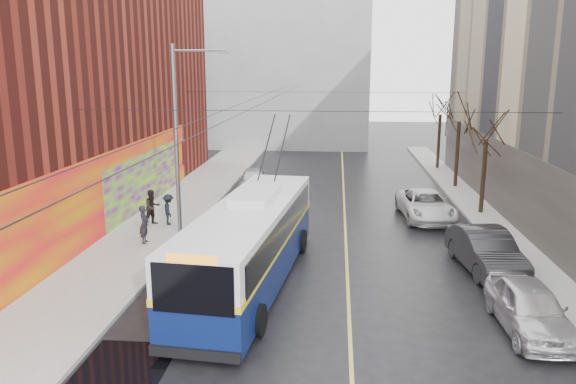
{
  "coord_description": "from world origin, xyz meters",
  "views": [
    {
      "loc": [
        0.99,
        -14.85,
        8.0
      ],
      "look_at": [
        -1.14,
        9.42,
        2.55
      ],
      "focal_mm": 35.0,
      "sensor_mm": 36.0,
      "label": 1
    }
  ],
  "objects_px": {
    "tree_mid": "(460,110)",
    "parked_car_b": "(486,251)",
    "parked_car_c": "(425,205)",
    "following_car": "(253,180)",
    "trolleybus": "(250,242)",
    "pedestrian_a": "(144,224)",
    "tree_near": "(487,125)",
    "streetlight_pole": "(179,138)",
    "pedestrian_b": "(153,207)",
    "pedestrian_c": "(169,209)",
    "tree_far": "(441,104)",
    "parked_car_a": "(530,308)"
  },
  "relations": [
    {
      "from": "streetlight_pole",
      "to": "pedestrian_b",
      "type": "distance_m",
      "value": 4.77
    },
    {
      "from": "streetlight_pole",
      "to": "parked_car_c",
      "type": "xyz_separation_m",
      "value": [
        11.94,
        4.91,
        -4.1
      ]
    },
    {
      "from": "parked_car_b",
      "to": "following_car",
      "type": "height_order",
      "value": "parked_car_b"
    },
    {
      "from": "tree_near",
      "to": "parked_car_a",
      "type": "bearing_deg",
      "value": -98.01
    },
    {
      "from": "trolleybus",
      "to": "parked_car_c",
      "type": "distance_m",
      "value": 12.84
    },
    {
      "from": "parked_car_c",
      "to": "pedestrian_b",
      "type": "distance_m",
      "value": 14.36
    },
    {
      "from": "streetlight_pole",
      "to": "tree_near",
      "type": "xyz_separation_m",
      "value": [
        15.14,
        6.0,
        0.13
      ]
    },
    {
      "from": "tree_far",
      "to": "following_car",
      "type": "distance_m",
      "value": 16.85
    },
    {
      "from": "tree_far",
      "to": "trolleybus",
      "type": "distance_m",
      "value": 27.72
    },
    {
      "from": "streetlight_pole",
      "to": "tree_far",
      "type": "bearing_deg",
      "value": 52.88
    },
    {
      "from": "parked_car_c",
      "to": "pedestrian_a",
      "type": "height_order",
      "value": "pedestrian_a"
    },
    {
      "from": "trolleybus",
      "to": "pedestrian_c",
      "type": "height_order",
      "value": "trolleybus"
    },
    {
      "from": "parked_car_c",
      "to": "pedestrian_c",
      "type": "distance_m",
      "value": 13.55
    },
    {
      "from": "tree_mid",
      "to": "parked_car_b",
      "type": "distance_m",
      "value": 16.65
    },
    {
      "from": "tree_near",
      "to": "pedestrian_a",
      "type": "bearing_deg",
      "value": -157.03
    },
    {
      "from": "trolleybus",
      "to": "pedestrian_a",
      "type": "xyz_separation_m",
      "value": [
        -5.48,
        4.07,
        -0.61
      ]
    },
    {
      "from": "following_car",
      "to": "pedestrian_a",
      "type": "height_order",
      "value": "pedestrian_a"
    },
    {
      "from": "trolleybus",
      "to": "tree_far",
      "type": "bearing_deg",
      "value": 71.76
    },
    {
      "from": "parked_car_b",
      "to": "pedestrian_b",
      "type": "relative_size",
      "value": 2.81
    },
    {
      "from": "tree_near",
      "to": "parked_car_c",
      "type": "xyz_separation_m",
      "value": [
        -3.2,
        -1.09,
        -4.23
      ]
    },
    {
      "from": "following_car",
      "to": "pedestrian_b",
      "type": "xyz_separation_m",
      "value": [
        -3.83,
        -8.84,
        0.3
      ]
    },
    {
      "from": "tree_mid",
      "to": "pedestrian_b",
      "type": "xyz_separation_m",
      "value": [
        -17.25,
        -11.02,
        -4.2
      ]
    },
    {
      "from": "streetlight_pole",
      "to": "parked_car_a",
      "type": "height_order",
      "value": "streetlight_pole"
    },
    {
      "from": "tree_near",
      "to": "following_car",
      "type": "distance_m",
      "value": 14.88
    },
    {
      "from": "tree_mid",
      "to": "parked_car_a",
      "type": "relative_size",
      "value": 1.48
    },
    {
      "from": "parked_car_b",
      "to": "following_car",
      "type": "distance_m",
      "value": 17.87
    },
    {
      "from": "pedestrian_b",
      "to": "tree_far",
      "type": "bearing_deg",
      "value": -4.51
    },
    {
      "from": "following_car",
      "to": "pedestrian_a",
      "type": "xyz_separation_m",
      "value": [
        -3.21,
        -11.87,
        0.27
      ]
    },
    {
      "from": "tree_far",
      "to": "pedestrian_c",
      "type": "distance_m",
      "value": 24.71
    },
    {
      "from": "streetlight_pole",
      "to": "parked_car_a",
      "type": "bearing_deg",
      "value": -32.02
    },
    {
      "from": "parked_car_a",
      "to": "pedestrian_c",
      "type": "distance_m",
      "value": 17.72
    },
    {
      "from": "tree_mid",
      "to": "pedestrian_c",
      "type": "height_order",
      "value": "tree_mid"
    },
    {
      "from": "parked_car_c",
      "to": "following_car",
      "type": "xyz_separation_m",
      "value": [
        -10.23,
        5.91,
        0.01
      ]
    },
    {
      "from": "trolleybus",
      "to": "parked_car_b",
      "type": "bearing_deg",
      "value": 19.23
    },
    {
      "from": "pedestrian_a",
      "to": "tree_near",
      "type": "bearing_deg",
      "value": -72.36
    },
    {
      "from": "pedestrian_b",
      "to": "pedestrian_c",
      "type": "height_order",
      "value": "pedestrian_b"
    },
    {
      "from": "parked_car_b",
      "to": "parked_car_c",
      "type": "height_order",
      "value": "parked_car_b"
    },
    {
      "from": "pedestrian_a",
      "to": "streetlight_pole",
      "type": "bearing_deg",
      "value": -60.23
    },
    {
      "from": "pedestrian_a",
      "to": "pedestrian_b",
      "type": "xyz_separation_m",
      "value": [
        -0.62,
        3.03,
        0.03
      ]
    },
    {
      "from": "tree_mid",
      "to": "pedestrian_c",
      "type": "relative_size",
      "value": 4.24
    },
    {
      "from": "pedestrian_a",
      "to": "pedestrian_b",
      "type": "distance_m",
      "value": 3.09
    },
    {
      "from": "parked_car_b",
      "to": "pedestrian_c",
      "type": "distance_m",
      "value": 15.27
    },
    {
      "from": "parked_car_b",
      "to": "pedestrian_b",
      "type": "xyz_separation_m",
      "value": [
        -15.25,
        4.9,
        0.22
      ]
    },
    {
      "from": "following_car",
      "to": "parked_car_a",
      "type": "bearing_deg",
      "value": -63.07
    },
    {
      "from": "tree_mid",
      "to": "pedestrian_a",
      "type": "xyz_separation_m",
      "value": [
        -16.64,
        -14.05,
        -4.23
      ]
    },
    {
      "from": "trolleybus",
      "to": "pedestrian_b",
      "type": "bearing_deg",
      "value": 136.32
    },
    {
      "from": "tree_mid",
      "to": "following_car",
      "type": "xyz_separation_m",
      "value": [
        -13.43,
        -2.18,
        -4.5
      ]
    },
    {
      "from": "tree_mid",
      "to": "following_car",
      "type": "distance_m",
      "value": 14.33
    },
    {
      "from": "tree_mid",
      "to": "parked_car_b",
      "type": "xyz_separation_m",
      "value": [
        -2.0,
        -15.93,
        -4.42
      ]
    },
    {
      "from": "trolleybus",
      "to": "parked_car_a",
      "type": "height_order",
      "value": "trolleybus"
    }
  ]
}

